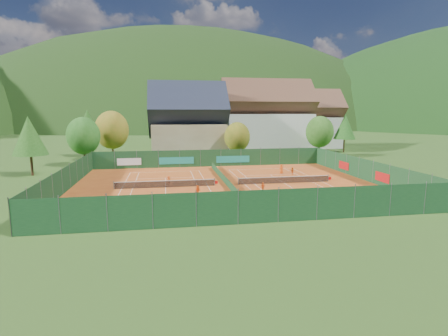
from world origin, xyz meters
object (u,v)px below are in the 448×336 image
(player_right_far_b, at_px, (292,171))
(player_right_near, at_px, (263,187))
(ball_hopper, at_px, (367,199))
(player_left_far, at_px, (169,181))
(hotel_block_b, at_px, (308,123))
(player_left_near, at_px, (154,204))
(player_left_mid, at_px, (198,192))
(chalet, at_px, (188,126))
(player_right_far_a, at_px, (281,169))
(hotel_block_a, at_px, (266,121))

(player_right_far_b, bearing_deg, player_right_near, 9.10)
(ball_hopper, bearing_deg, player_left_far, 147.74)
(hotel_block_b, distance_m, player_left_far, 57.29)
(player_left_near, height_order, player_left_mid, player_left_mid)
(player_left_mid, height_order, player_right_near, player_left_mid)
(chalet, relative_size, player_left_mid, 10.87)
(ball_hopper, bearing_deg, player_right_far_a, 98.83)
(ball_hopper, relative_size, player_right_far_b, 0.67)
(hotel_block_a, distance_m, player_left_mid, 47.40)
(hotel_block_a, height_order, ball_hopper, hotel_block_a)
(hotel_block_b, distance_m, player_right_near, 55.48)
(hotel_block_b, bearing_deg, player_right_far_a, -118.47)
(hotel_block_b, xyz_separation_m, player_left_far, (-37.56, -42.84, -5.99))
(player_left_far, bearing_deg, player_right_far_b, -168.03)
(player_left_near, xyz_separation_m, player_right_far_a, (19.22, 17.60, 0.05))
(ball_hopper, height_order, player_left_mid, player_left_mid)
(player_left_near, bearing_deg, hotel_block_b, 22.57)
(ball_hopper, xyz_separation_m, player_right_far_a, (-2.95, 18.98, 0.17))
(chalet, xyz_separation_m, player_left_near, (-6.19, -40.42, -5.94))
(ball_hopper, xyz_separation_m, player_left_near, (-22.16, 1.38, 0.12))
(player_left_near, height_order, player_left_far, player_left_near)
(player_left_mid, xyz_separation_m, player_left_far, (-3.17, 7.43, -0.12))
(hotel_block_b, height_order, player_right_near, hotel_block_b)
(player_left_far, bearing_deg, chalet, -101.08)
(chalet, bearing_deg, ball_hopper, -69.09)
(hotel_block_a, distance_m, hotel_block_b, 16.14)
(player_right_far_b, bearing_deg, player_left_mid, -6.71)
(player_right_far_b, bearing_deg, player_right_far_a, -87.66)
(player_left_far, xyz_separation_m, player_right_near, (11.25, -5.63, -0.03))
(player_right_far_a, bearing_deg, hotel_block_b, -132.84)
(player_left_mid, bearing_deg, player_left_near, -122.65)
(ball_hopper, relative_size, player_left_mid, 0.54)
(player_left_mid, bearing_deg, player_right_far_b, 54.15)
(player_right_near, relative_size, player_right_far_b, 1.01)
(chalet, bearing_deg, hotel_block_a, 17.53)
(player_left_mid, bearing_deg, chalet, 104.28)
(player_left_near, height_order, player_right_far_b, player_left_near)
(chalet, relative_size, player_right_near, 13.49)
(hotel_block_a, distance_m, player_right_far_a, 30.18)
(chalet, bearing_deg, player_left_near, -98.70)
(hotel_block_a, bearing_deg, chalet, -162.47)
(chalet, bearing_deg, player_right_near, -79.02)
(hotel_block_a, bearing_deg, player_left_far, -124.07)
(hotel_block_a, relative_size, player_left_mid, 14.49)
(player_left_near, xyz_separation_m, player_left_far, (1.63, 11.58, -0.05))
(player_right_near, bearing_deg, chalet, 74.70)
(hotel_block_b, distance_m, player_left_near, 67.33)
(player_right_far_a, bearing_deg, player_left_near, 28.11)
(chalet, height_order, player_right_far_a, chalet)
(player_left_near, xyz_separation_m, player_right_near, (12.88, 5.95, -0.08))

